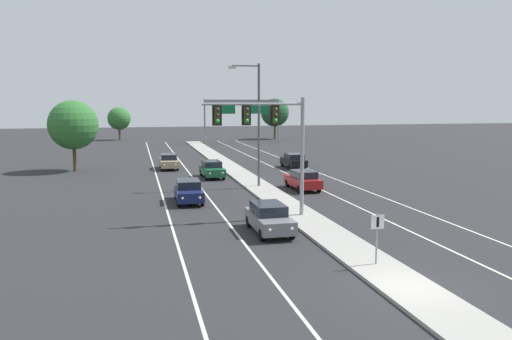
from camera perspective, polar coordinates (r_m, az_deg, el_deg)
name	(u,v)px	position (r m, az deg, el deg)	size (l,w,h in m)	color
ground_plane	(408,290)	(20.57, 16.72, -12.80)	(260.00, 260.00, 0.00)	#28282B
median_island	(278,200)	(36.64, 2.48, -3.36)	(2.40, 110.00, 0.15)	#9E9B93
lane_stripe_oncoming_center	(201,187)	(42.50, -6.24, -1.96)	(0.14, 100.00, 0.01)	silver
lane_stripe_receding_center	(308,183)	(44.63, 5.82, -1.49)	(0.14, 100.00, 0.01)	silver
edge_stripe_left	(160,189)	(42.22, -10.69, -2.11)	(0.14, 100.00, 0.01)	silver
edge_stripe_right	(343,182)	(45.82, 9.72, -1.32)	(0.14, 100.00, 0.01)	silver
overhead_signal_mast	(269,130)	(30.33, 1.48, 4.55)	(6.22, 0.44, 7.20)	gray
median_sign_post	(377,231)	(22.43, 13.45, -6.72)	(0.60, 0.10, 2.20)	gray
street_lamp_median	(256,118)	(41.66, 0.02, 5.90)	(2.58, 0.28, 10.00)	#4C4C51
car_oncoming_grey	(269,218)	(27.73, 1.48, -5.38)	(1.84, 4.48, 1.58)	slate
car_oncoming_navy	(189,191)	(36.27, -7.59, -2.33)	(1.90, 4.50, 1.58)	#141E4C
car_oncoming_green	(212,169)	(47.79, -4.97, 0.11)	(1.91, 4.51, 1.58)	#195633
car_oncoming_tan	(169,161)	(54.53, -9.77, 0.97)	(1.88, 4.49, 1.58)	tan
car_receding_red	(303,180)	(41.25, 5.29, -1.09)	(1.89, 4.50, 1.58)	maroon
car_receding_black	(294,161)	(54.59, 4.24, 1.06)	(1.83, 4.48, 1.58)	black
highway_sign_gantry	(242,107)	(87.77, -1.56, 7.07)	(13.28, 0.42, 7.50)	gray
tree_far_left_b	(73,125)	(55.03, -19.86, 4.77)	(5.01, 5.01, 7.24)	#4C3823
tree_far_left_c	(119,119)	(98.02, -15.13, 5.60)	(4.22, 4.22, 6.11)	#4C3823
tree_far_right_c	(275,113)	(97.26, 2.13, 6.47)	(5.34, 5.34, 7.73)	#4C3823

